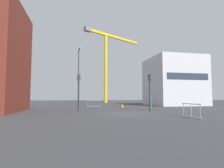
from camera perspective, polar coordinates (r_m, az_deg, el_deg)
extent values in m
plane|color=#333335|center=(16.98, 3.88, -9.43)|extent=(160.00, 160.00, 0.00)
cube|color=silver|center=(37.66, 18.84, 0.70)|extent=(9.40, 9.41, 9.27)
cube|color=#2D3847|center=(33.73, 22.91, 2.29)|extent=(7.90, 0.08, 1.10)
cylinder|color=yellow|center=(51.73, -2.01, 4.80)|extent=(0.90, 0.90, 19.33)
cube|color=yellow|center=(56.29, 0.83, 14.61)|extent=(17.43, 9.93, 0.70)
cube|color=slate|center=(50.85, -7.74, 16.76)|extent=(2.15, 1.92, 1.10)
cylinder|color=#2D2D30|center=(26.45, -10.59, 1.66)|extent=(0.14, 0.14, 8.45)
cube|color=#2D2D30|center=(26.30, -10.28, 10.84)|extent=(0.22, 1.84, 0.10)
ellipsoid|color=silver|center=(25.41, -10.08, 11.33)|extent=(0.44, 0.24, 0.16)
cylinder|color=#232326|center=(20.75, 11.84, -3.63)|extent=(0.12, 0.12, 3.45)
cube|color=#232326|center=(20.87, 11.75, 2.08)|extent=(0.30, 0.27, 0.70)
sphere|color=#390605|center=(20.95, 12.20, 2.67)|extent=(0.11, 0.11, 0.11)
sphere|color=#F2A514|center=(20.92, 12.21, 2.07)|extent=(0.11, 0.11, 0.11)
sphere|color=#07330F|center=(20.90, 12.22, 1.47)|extent=(0.11, 0.11, 0.11)
cylinder|color=#2D2D30|center=(20.67, -10.49, -3.61)|extent=(0.12, 0.12, 3.48)
cube|color=#2D2D30|center=(20.80, -10.41, 2.15)|extent=(0.32, 0.29, 0.70)
sphere|color=red|center=(20.78, -10.88, 2.77)|extent=(0.11, 0.11, 0.11)
sphere|color=#3C2905|center=(20.76, -10.88, 2.17)|extent=(0.11, 0.11, 0.11)
sphere|color=#07330F|center=(20.74, -10.89, 1.57)|extent=(0.11, 0.11, 0.11)
cylinder|color=#2D844C|center=(23.17, 12.13, -6.95)|extent=(0.14, 0.14, 0.81)
cylinder|color=#2D844C|center=(22.97, 12.17, -6.97)|extent=(0.14, 0.14, 0.81)
cylinder|color=#33519E|center=(23.05, 12.12, -5.11)|extent=(0.34, 0.34, 0.68)
sphere|color=#8C6647|center=(23.05, 12.11, -3.99)|extent=(0.22, 0.22, 0.22)
cube|color=gray|center=(29.04, -5.75, -5.18)|extent=(2.14, 0.13, 0.06)
cube|color=gray|center=(29.07, -5.77, -7.06)|extent=(2.14, 0.13, 0.06)
cylinder|color=gray|center=(29.00, -7.67, -6.21)|extent=(0.04, 0.04, 1.05)
cylinder|color=gray|center=(29.05, -5.76, -6.22)|extent=(0.04, 0.04, 1.05)
cylinder|color=gray|center=(29.14, -3.87, -6.22)|extent=(0.04, 0.04, 1.05)
cube|color=#B2B5BA|center=(14.69, 23.74, -5.79)|extent=(0.17, 2.01, 0.06)
cube|color=#B2B5BA|center=(14.75, 23.85, -9.48)|extent=(0.17, 2.01, 0.06)
cylinder|color=#B2B5BA|center=(14.02, 26.13, -7.95)|extent=(0.04, 0.04, 1.05)
cylinder|color=#B2B5BA|center=(14.71, 23.80, -7.83)|extent=(0.04, 0.04, 1.05)
cylinder|color=#B2B5BA|center=(15.43, 21.68, -7.71)|extent=(0.04, 0.04, 1.05)
cube|color=black|center=(26.60, 3.24, -7.52)|extent=(0.69, 0.69, 0.03)
cone|color=#E55B0F|center=(26.58, 3.24, -6.80)|extent=(0.53, 0.53, 0.70)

